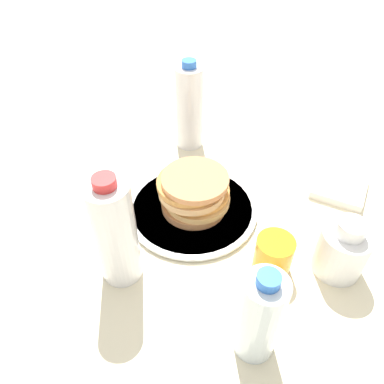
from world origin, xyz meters
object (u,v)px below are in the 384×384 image
(pancake_stack, at_px, (193,192))
(cream_jug, at_px, (342,250))
(juice_glass, at_px, (273,255))
(water_bottle_near, at_px, (260,317))
(water_bottle_mid, at_px, (189,107))
(water_bottle_far, at_px, (115,233))
(plate, at_px, (192,207))

(pancake_stack, distance_m, cream_jug, 0.33)
(pancake_stack, relative_size, juice_glass, 1.97)
(water_bottle_near, distance_m, water_bottle_mid, 0.59)
(water_bottle_near, height_order, water_bottle_mid, water_bottle_mid)
(juice_glass, relative_size, water_bottle_near, 0.40)
(water_bottle_far, bearing_deg, water_bottle_mid, 66.27)
(juice_glass, relative_size, cream_jug, 0.62)
(juice_glass, height_order, water_bottle_far, water_bottle_far)
(pancake_stack, relative_size, water_bottle_mid, 0.65)
(water_bottle_far, bearing_deg, plate, 44.59)
(plate, bearing_deg, pancake_stack, -32.45)
(plate, distance_m, water_bottle_mid, 0.28)
(juice_glass, height_order, water_bottle_near, water_bottle_near)
(pancake_stack, bearing_deg, water_bottle_mid, 85.31)
(plate, height_order, cream_jug, cream_jug)
(juice_glass, xyz_separation_m, cream_jug, (0.13, -0.02, 0.02))
(pancake_stack, xyz_separation_m, juice_glass, (0.13, -0.18, -0.02))
(plate, bearing_deg, water_bottle_mid, 84.59)
(water_bottle_mid, distance_m, water_bottle_far, 0.45)
(water_bottle_mid, height_order, water_bottle_far, water_bottle_far)
(plate, bearing_deg, water_bottle_near, -79.13)
(pancake_stack, bearing_deg, cream_jug, -36.71)
(cream_jug, bearing_deg, juice_glass, 173.33)
(water_bottle_mid, xyz_separation_m, water_bottle_far, (-0.18, -0.41, 0.00))
(cream_jug, height_order, water_bottle_far, water_bottle_far)
(pancake_stack, bearing_deg, water_bottle_far, -136.33)
(plate, relative_size, cream_jug, 2.28)
(pancake_stack, relative_size, cream_jug, 1.21)
(cream_jug, xyz_separation_m, water_bottle_near, (-0.20, -0.14, 0.04))
(plate, bearing_deg, cream_jug, -36.66)
(pancake_stack, xyz_separation_m, water_bottle_near, (0.06, -0.33, 0.04))
(plate, height_order, water_bottle_near, water_bottle_near)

